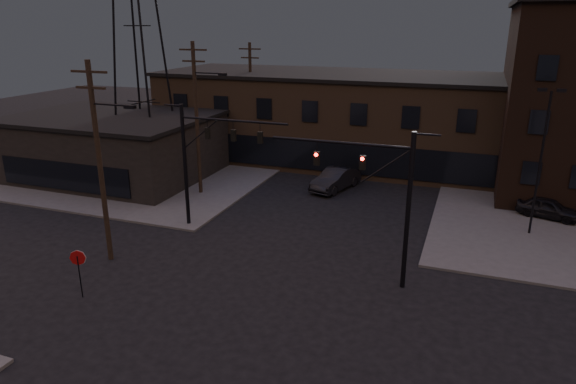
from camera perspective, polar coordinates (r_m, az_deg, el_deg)
The scene contains 14 objects.
ground at distance 24.87m, azimuth -4.37°, elevation -12.61°, with size 140.00×140.00×0.00m, color black.
sidewalk_nw at distance 53.25m, azimuth -16.19°, elevation 3.82°, with size 30.00×30.00×0.15m, color #474744.
building_row at distance 48.96m, azimuth 9.37°, elevation 7.79°, with size 40.00×12.00×8.00m, color brown.
building_left at distance 46.90m, azimuth -18.76°, elevation 4.72°, with size 16.00×12.00×5.00m, color black.
traffic_signal_near at distance 25.33m, azimuth 10.78°, elevation -0.01°, with size 7.12×0.24×8.00m.
traffic_signal_far at distance 32.50m, azimuth -9.52°, elevation 4.28°, with size 7.12×0.24×8.00m.
stop_sign at distance 26.69m, azimuth -22.29°, elevation -7.29°, with size 0.72×0.33×2.48m.
utility_pole_near at distance 29.08m, azimuth -20.15°, elevation 3.48°, with size 3.70×0.28×11.00m.
utility_pole_mid at distance 39.18m, azimuth -10.04°, elevation 8.31°, with size 3.70×0.28×11.50m.
utility_pole_far at distance 50.26m, azimuth -4.15°, elevation 10.31°, with size 2.20×0.28×11.00m.
transmission_tower at distance 46.12m, azimuth -16.44°, elevation 17.31°, with size 7.00×7.00×25.00m, color black, non-canonical shape.
lot_light_a at distance 34.29m, azimuth 26.41°, elevation 4.20°, with size 1.50×0.28×9.14m.
parked_car_lot_a at distance 38.93m, azimuth 26.96°, elevation -1.59°, with size 1.60×3.98×1.36m, color black.
car_crossing at distance 41.15m, azimuth 5.31°, elevation 1.44°, with size 1.81×5.19×1.71m, color black.
Camera 1 is at (9.13, -19.29, 12.77)m, focal length 32.00 mm.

